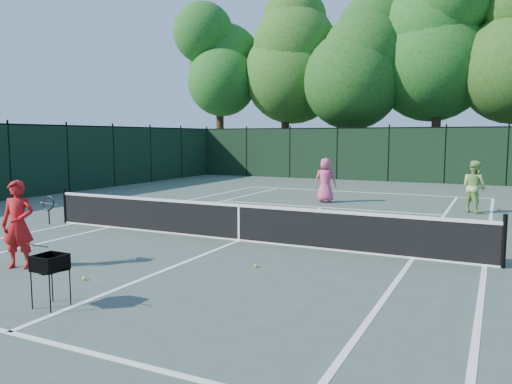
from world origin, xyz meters
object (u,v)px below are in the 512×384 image
at_px(loose_ball_near_cart, 84,278).
at_px(loose_ball_midcourt, 256,266).
at_px(ball_hopper, 50,263).
at_px(coach, 18,224).
at_px(player_pink, 325,180).
at_px(player_green, 474,187).

relative_size(loose_ball_near_cart, loose_ball_midcourt, 1.00).
bearing_deg(ball_hopper, coach, 166.38).
height_order(coach, loose_ball_near_cart, coach).
xyz_separation_m(player_pink, ball_hopper, (0.08, -13.27, -0.19)).
height_order(ball_hopper, loose_ball_near_cart, ball_hopper).
xyz_separation_m(loose_ball_near_cart, loose_ball_midcourt, (2.36, 2.13, 0.00)).
bearing_deg(loose_ball_near_cart, player_pink, 87.52).
bearing_deg(player_pink, ball_hopper, 79.53).
relative_size(player_green, loose_ball_near_cart, 25.65).
relative_size(coach, ball_hopper, 2.14).
xyz_separation_m(ball_hopper, loose_ball_near_cart, (-0.60, 1.25, -0.64)).
relative_size(player_pink, ball_hopper, 2.16).
distance_m(player_green, ball_hopper, 13.95).
bearing_deg(ball_hopper, player_green, 84.15).
distance_m(coach, player_pink, 12.14).
xyz_separation_m(player_pink, loose_ball_midcourt, (1.84, -9.89, -0.83)).
bearing_deg(loose_ball_near_cart, ball_hopper, -64.31).
bearing_deg(ball_hopper, loose_ball_near_cart, 131.76).
xyz_separation_m(player_green, loose_ball_near_cart, (-5.81, -11.69, -0.84)).
xyz_separation_m(player_pink, player_green, (5.29, -0.33, 0.01)).
xyz_separation_m(coach, ball_hopper, (2.34, -1.34, -0.19)).
bearing_deg(ball_hopper, player_pink, 106.42).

